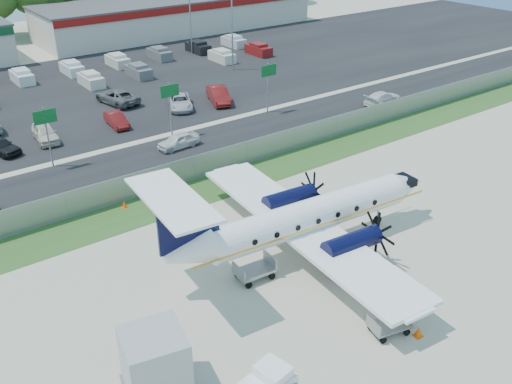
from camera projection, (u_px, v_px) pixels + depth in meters
ground at (315, 263)px, 34.24m from camera, size 170.00×170.00×0.00m
grass_verge at (209, 189)px, 42.78m from camera, size 170.00×4.00×0.02m
access_road at (164, 158)px, 47.77m from camera, size 170.00×8.00×0.02m
parking_lot at (73, 95)px, 62.72m from camera, size 170.00×32.00×0.02m
perimeter_fence at (194, 168)px, 43.75m from camera, size 120.00×0.06×1.99m
building_east at (179, 14)px, 90.83m from camera, size 44.40×12.40×5.24m
sign_left at (46, 125)px, 44.67m from camera, size 1.80×0.26×5.00m
sign_mid at (170, 98)px, 50.45m from camera, size 1.80×0.26×5.00m
sign_right at (268, 77)px, 56.24m from camera, size 1.80×0.26×5.00m
light_pole_ne at (232, 27)px, 69.39m from camera, size 0.90×0.35×9.09m
light_pole_se at (190, 15)px, 76.51m from camera, size 0.90×0.35×9.09m
aircraft at (305, 217)px, 34.42m from camera, size 19.68×19.38×6.06m
baggage_cart_near at (255, 270)px, 32.66m from camera, size 2.34×1.50×1.19m
baggage_cart_far at (389, 325)px, 28.63m from camera, size 2.24×1.63×1.06m
service_container at (156, 365)px, 24.82m from camera, size 3.36×3.36×3.15m
cone_nose at (374, 187)px, 42.64m from camera, size 0.34×0.34×0.48m
cone_port_wing at (419, 332)px, 28.48m from camera, size 0.42×0.42×0.60m
cone_starboard_wing at (124, 204)px, 40.17m from camera, size 0.38×0.38×0.53m
road_car_mid at (179, 148)px, 49.81m from camera, size 3.92×1.81×1.30m
road_car_east at (382, 104)px, 60.00m from camera, size 4.78×2.14×1.36m
parked_car_a at (2, 153)px, 48.69m from camera, size 3.09×4.50×1.42m
parked_car_b at (47, 141)px, 51.16m from camera, size 2.23×4.61×1.52m
parked_car_c at (117, 126)px, 54.42m from camera, size 1.67×4.01×1.29m
parked_car_d at (180, 108)px, 58.91m from camera, size 4.12×5.44×1.37m
parked_car_e at (219, 102)px, 60.58m from camera, size 3.36×5.33×1.66m
parked_car_g at (118, 103)px, 60.24m from camera, size 3.52×5.92×1.54m
far_parking_rows at (57, 84)px, 66.29m from camera, size 56.00×10.00×1.60m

